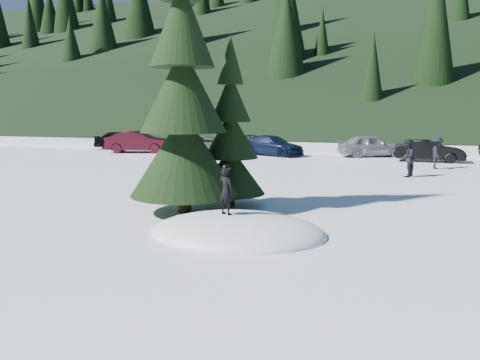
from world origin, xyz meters
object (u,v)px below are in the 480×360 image
(spruce_tall, at_px, (183,101))
(car_4, at_px, (371,146))
(car_5, at_px, (429,151))
(adult_2, at_px, (437,153))
(car_1, at_px, (139,142))
(car_3, at_px, (272,146))
(adult_0, at_px, (407,158))
(car_2, at_px, (208,145))
(car_0, at_px, (122,140))
(child_skier, at_px, (226,191))
(spruce_short, at_px, (231,141))

(spruce_tall, height_order, car_4, spruce_tall)
(car_5, bearing_deg, adult_2, -177.95)
(car_1, bearing_deg, car_3, -100.53)
(adult_0, distance_m, adult_2, 3.86)
(car_2, bearing_deg, car_3, -100.35)
(spruce_tall, relative_size, car_0, 2.06)
(adult_0, xyz_separation_m, car_5, (1.60, 7.04, -0.23))
(child_skier, height_order, car_1, child_skier)
(car_5, bearing_deg, child_skier, 162.41)
(car_4, bearing_deg, adult_2, -169.62)
(car_2, xyz_separation_m, car_5, (14.47, -1.32, 0.03))
(spruce_short, height_order, car_3, spruce_short)
(car_4, bearing_deg, car_0, 66.67)
(adult_2, height_order, car_0, adult_2)
(spruce_short, distance_m, car_3, 16.88)
(adult_0, xyz_separation_m, car_4, (-1.76, 9.12, -0.15))
(child_skier, xyz_separation_m, car_4, (3.10, 20.88, -0.35))
(car_2, relative_size, car_5, 1.12)
(car_5, bearing_deg, car_0, 83.91)
(adult_2, height_order, car_3, adult_2)
(car_1, height_order, car_4, car_1)
(car_0, xyz_separation_m, car_2, (7.83, -1.60, -0.10))
(child_skier, xyz_separation_m, car_2, (-8.02, 20.11, -0.47))
(spruce_short, height_order, car_0, spruce_short)
(car_4, bearing_deg, adult_0, 170.13)
(adult_2, relative_size, car_4, 0.39)
(spruce_short, bearing_deg, car_0, 128.95)
(adult_2, xyz_separation_m, car_3, (-9.81, 4.65, -0.17))
(spruce_tall, height_order, adult_0, spruce_tall)
(car_1, height_order, car_2, car_1)
(car_0, distance_m, car_3, 12.66)
(adult_2, distance_m, car_5, 3.55)
(car_5, bearing_deg, spruce_tall, 155.07)
(adult_0, relative_size, car_2, 0.40)
(car_1, relative_size, car_3, 1.01)
(child_skier, bearing_deg, adult_0, -87.67)
(adult_0, bearing_deg, car_0, -98.78)
(car_2, relative_size, car_3, 0.96)
(car_1, xyz_separation_m, car_2, (4.94, 0.92, -0.15))
(car_2, height_order, car_4, car_4)
(spruce_short, relative_size, car_0, 1.29)
(adult_0, relative_size, car_1, 0.38)
(car_5, bearing_deg, spruce_short, 155.99)
(child_skier, relative_size, car_1, 0.26)
(spruce_short, relative_size, car_4, 1.26)
(spruce_short, xyz_separation_m, adult_2, (7.42, 12.00, -1.27))
(car_0, bearing_deg, car_3, -120.88)
(spruce_tall, relative_size, car_4, 2.02)
(adult_0, xyz_separation_m, car_2, (-12.87, 8.36, -0.26))
(child_skier, xyz_separation_m, car_5, (6.46, 18.79, -0.43))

